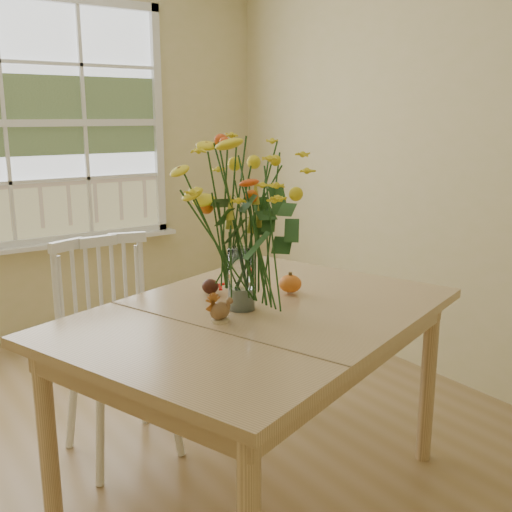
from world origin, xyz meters
TOP-DOWN VIEW (x-y plane):
  - floor at (0.00, 0.00)m, footprint 4.00×4.50m
  - wall_back at (0.00, 2.25)m, footprint 4.00×0.02m
  - wall_right at (2.00, 0.00)m, footprint 0.02×4.50m
  - window at (0.00, 2.21)m, footprint 2.42×0.12m
  - dining_table at (0.35, -0.25)m, footprint 1.84×1.56m
  - windsor_chair at (0.01, 0.48)m, footprint 0.48×0.46m
  - flower_vase at (0.30, -0.20)m, footprint 0.52×0.52m
  - pumpkin at (0.60, -0.14)m, footprint 0.10×0.10m
  - turkey_figurine at (0.15, -0.28)m, footprint 0.09×0.07m
  - dark_gourd at (0.30, 0.05)m, footprint 0.13×0.10m

SIDE VIEW (x-z plane):
  - floor at x=0.00m, z-range -0.01..0.00m
  - windsor_chair at x=0.01m, z-range 0.06..1.08m
  - dining_table at x=0.35m, z-range 0.33..1.17m
  - dark_gourd at x=0.30m, z-range 0.84..0.90m
  - pumpkin at x=0.60m, z-range 0.84..0.92m
  - turkey_figurine at x=0.15m, z-range 0.83..0.94m
  - flower_vase at x=0.30m, z-range 0.90..1.52m
  - wall_back at x=0.00m, z-range 0.00..2.70m
  - wall_right at x=2.00m, z-range 0.00..2.70m
  - window at x=0.00m, z-range 0.66..2.40m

